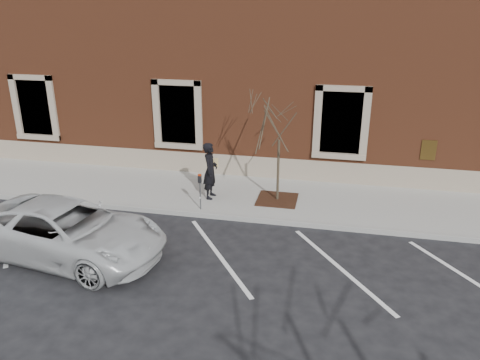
% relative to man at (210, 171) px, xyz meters
% --- Properties ---
extents(ground, '(120.00, 120.00, 0.00)m').
position_rel_man_xyz_m(ground, '(1.14, -1.23, -1.11)').
color(ground, '#28282B').
rests_on(ground, ground).
extents(sidewalk_near, '(40.00, 3.50, 0.15)m').
position_rel_man_xyz_m(sidewalk_near, '(1.14, 0.52, -1.03)').
color(sidewalk_near, '#9E9B94').
rests_on(sidewalk_near, ground).
extents(curb_near, '(40.00, 0.12, 0.15)m').
position_rel_man_xyz_m(curb_near, '(1.14, -1.28, -1.03)').
color(curb_near, '#9E9E99').
rests_on(curb_near, ground).
extents(parking_stripes, '(28.00, 4.40, 0.01)m').
position_rel_man_xyz_m(parking_stripes, '(1.14, -3.43, -1.10)').
color(parking_stripes, silver).
rests_on(parking_stripes, ground).
extents(building_civic, '(40.00, 8.62, 8.00)m').
position_rel_man_xyz_m(building_civic, '(1.14, 6.51, 2.89)').
color(building_civic, brown).
rests_on(building_civic, ground).
extents(man, '(0.47, 0.70, 1.91)m').
position_rel_man_xyz_m(man, '(0.00, 0.00, 0.00)').
color(man, black).
rests_on(man, sidewalk_near).
extents(parking_meter, '(0.11, 0.08, 1.19)m').
position_rel_man_xyz_m(parking_meter, '(-0.06, -1.00, -0.13)').
color(parking_meter, '#595B60').
rests_on(parking_meter, sidewalk_near).
extents(tree_grate, '(1.31, 1.31, 0.03)m').
position_rel_man_xyz_m(tree_grate, '(2.23, 0.24, -0.94)').
color(tree_grate, '#371A11').
rests_on(tree_grate, sidewalk_near).
extents(sapling, '(2.28, 2.28, 3.80)m').
position_rel_man_xyz_m(sapling, '(2.23, 0.24, 1.70)').
color(sapling, '#3F3626').
rests_on(sapling, sidewalk_near).
extents(white_truck, '(5.61, 3.19, 1.48)m').
position_rel_man_xyz_m(white_truck, '(-2.71, -4.31, -0.37)').
color(white_truck, '#BBBEC0').
rests_on(white_truck, ground).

